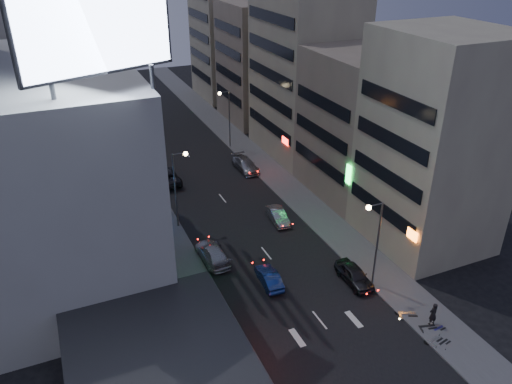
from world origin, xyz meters
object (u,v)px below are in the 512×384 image
parked_car_right_far (245,165)px  scooter_silver_a (439,329)px  road_car_blue (269,278)px  parked_car_right_mid (278,216)px  scooter_silver_b (417,306)px  person (433,314)px  scooter_blue (443,320)px  scooter_black_a (447,333)px  parked_car_left (166,176)px  parked_car_right_near (354,275)px  scooter_black_b (435,318)px  road_car_silver (212,253)px

parked_car_right_far → scooter_silver_a: parked_car_right_far is taller
road_car_blue → scooter_silver_a: road_car_blue is taller
parked_car_right_mid → road_car_blue: size_ratio=1.02×
road_car_blue → scooter_silver_b: 12.18m
scooter_silver_b → person: bearing=-147.9°
parked_car_right_far → scooter_silver_b: parked_car_right_far is taller
parked_car_right_mid → scooter_blue: size_ratio=2.55×
scooter_silver_a → parked_car_right_far: bearing=-7.8°
scooter_black_a → scooter_silver_a: scooter_silver_a is taller
parked_car_right_mid → parked_car_left: parked_car_left is taller
parked_car_right_near → person: person is taller
parked_car_right_near → scooter_black_b: (2.68, -7.02, -0.05)m
scooter_black_b → parked_car_right_near: bearing=35.7°
person → scooter_black_b: bearing=152.6°
scooter_silver_a → scooter_blue: 1.27m
parked_car_right_near → scooter_silver_a: bearing=-74.1°
road_car_blue → person: bearing=138.6°
scooter_black_a → scooter_black_b: (0.21, 1.57, 0.10)m
parked_car_right_near → parked_car_left: 27.52m
scooter_silver_b → road_car_silver: bearing=67.5°
scooter_black_b → road_car_blue: bearing=59.1°
scooter_blue → scooter_black_b: bearing=48.5°
parked_car_right_mid → road_car_blue: bearing=-114.6°
road_car_blue → scooter_blue: 14.16m
parked_car_right_mid → parked_car_right_far: size_ratio=0.78×
road_car_silver → parked_car_right_far: bearing=-122.7°
parked_car_left → parked_car_right_far: 10.15m
scooter_black_a → road_car_blue: bearing=27.2°
parked_car_right_near → scooter_blue: (3.16, -7.34, -0.15)m
parked_car_left → scooter_black_b: parked_car_left is taller
scooter_silver_a → scooter_silver_b: size_ratio=0.88×
scooter_black_a → scooter_silver_b: bearing=-8.9°
road_car_blue → scooter_black_a: size_ratio=2.51×
scooter_black_a → parked_car_left: bearing=7.6°
road_car_blue → scooter_black_b: (9.50, -9.74, 0.05)m
parked_car_right_mid → road_car_blue: parked_car_right_mid is taller
person → scooter_silver_a: 1.29m
scooter_silver_a → person: bearing=-28.1°
parked_car_right_mid → scooter_silver_b: (3.84, -17.27, 0.07)m
scooter_blue → parked_car_right_mid: bearing=5.6°
road_car_silver → scooter_silver_a: road_car_silver is taller
road_car_silver → person: 19.49m
scooter_blue → person: bearing=50.0°
scooter_blue → scooter_silver_a: bearing=117.3°
road_car_blue → parked_car_left: bearing=-77.8°
road_car_silver → scooter_black_a: size_ratio=3.29×
road_car_silver → scooter_silver_a: (12.22, -16.05, -0.09)m
parked_car_right_far → scooter_silver_b: size_ratio=2.57×
parked_car_right_far → person: size_ratio=2.65×
parked_car_right_mid → parked_car_left: bearing=126.2°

